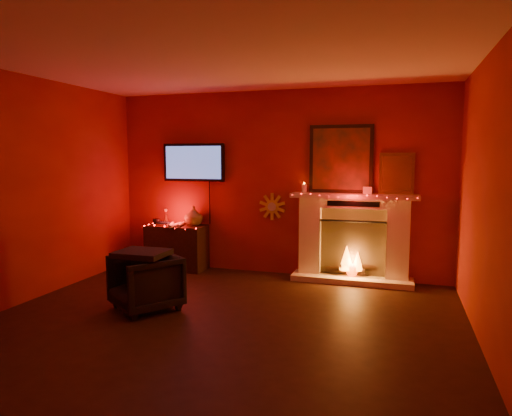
{
  "coord_description": "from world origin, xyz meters",
  "views": [
    {
      "loc": [
        1.74,
        -4.0,
        1.73
      ],
      "look_at": [
        -0.06,
        1.7,
        1.06
      ],
      "focal_mm": 32.0,
      "sensor_mm": 36.0,
      "label": 1
    }
  ],
  "objects_px": {
    "fireplace": "(353,230)",
    "console_table": "(178,244)",
    "tv": "(194,163)",
    "sunburst_clock": "(272,207)",
    "armchair": "(145,282)"
  },
  "relations": [
    {
      "from": "fireplace",
      "to": "console_table",
      "type": "xyz_separation_m",
      "value": [
        -2.64,
        -0.12,
        -0.33
      ]
    },
    {
      "from": "tv",
      "to": "sunburst_clock",
      "type": "relative_size",
      "value": 3.1
    },
    {
      "from": "console_table",
      "to": "tv",
      "type": "bearing_deg",
      "value": 42.78
    },
    {
      "from": "console_table",
      "to": "sunburst_clock",
      "type": "bearing_deg",
      "value": 8.43
    },
    {
      "from": "fireplace",
      "to": "armchair",
      "type": "bearing_deg",
      "value": -137.39
    },
    {
      "from": "fireplace",
      "to": "console_table",
      "type": "bearing_deg",
      "value": -177.31
    },
    {
      "from": "console_table",
      "to": "armchair",
      "type": "bearing_deg",
      "value": -74.01
    },
    {
      "from": "console_table",
      "to": "armchair",
      "type": "distance_m",
      "value": 1.9
    },
    {
      "from": "fireplace",
      "to": "console_table",
      "type": "distance_m",
      "value": 2.67
    },
    {
      "from": "sunburst_clock",
      "to": "console_table",
      "type": "bearing_deg",
      "value": -171.57
    },
    {
      "from": "sunburst_clock",
      "to": "armchair",
      "type": "bearing_deg",
      "value": -114.48
    },
    {
      "from": "tv",
      "to": "fireplace",
      "type": "bearing_deg",
      "value": -1.5
    },
    {
      "from": "tv",
      "to": "sunburst_clock",
      "type": "height_order",
      "value": "tv"
    },
    {
      "from": "console_table",
      "to": "armchair",
      "type": "xyz_separation_m",
      "value": [
        0.52,
        -1.83,
        -0.07
      ]
    },
    {
      "from": "fireplace",
      "to": "armchair",
      "type": "distance_m",
      "value": 2.91
    }
  ]
}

